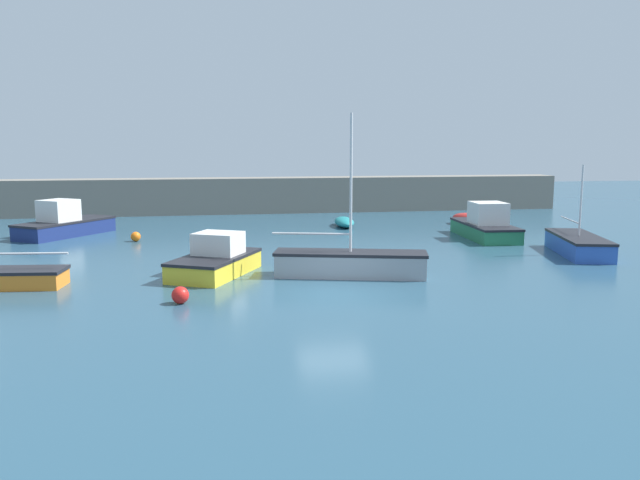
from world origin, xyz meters
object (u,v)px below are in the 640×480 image
object	(u,v)px
mooring_buoy_orange	(136,237)
sailboat_tall_mast	(350,263)
cabin_cruiser_white	(486,226)
mooring_buoy_red	(180,295)
fishing_dinghy_green	(223,237)
rowboat_blue_near	(344,222)
motorboat_grey_hull	(216,260)
motorboat_with_cabin	(64,224)
sailboat_short_mast	(578,245)
rowboat_white_midwater	(469,219)

from	to	relation	value
mooring_buoy_orange	sailboat_tall_mast	bearing A→B (deg)	-48.42
cabin_cruiser_white	mooring_buoy_red	world-z (taller)	cabin_cruiser_white
sailboat_tall_mast	fishing_dinghy_green	size ratio (longest dim) A/B	2.51
rowboat_blue_near	fishing_dinghy_green	world-z (taller)	fishing_dinghy_green
motorboat_grey_hull	mooring_buoy_red	bearing A→B (deg)	12.03
sailboat_tall_mast	fishing_dinghy_green	xyz separation A→B (m)	(-4.89, 9.35, -0.21)
motorboat_grey_hull	motorboat_with_cabin	world-z (taller)	motorboat_with_cabin
motorboat_grey_hull	fishing_dinghy_green	size ratio (longest dim) A/B	1.95
fishing_dinghy_green	mooring_buoy_red	bearing A→B (deg)	-114.88
sailboat_tall_mast	mooring_buoy_red	world-z (taller)	sailboat_tall_mast
mooring_buoy_orange	fishing_dinghy_green	bearing A→B (deg)	-17.23
cabin_cruiser_white	motorboat_grey_hull	distance (m)	16.78
motorboat_with_cabin	sailboat_short_mast	distance (m)	27.90
cabin_cruiser_white	motorboat_grey_hull	world-z (taller)	cabin_cruiser_white
motorboat_with_cabin	sailboat_tall_mast	distance (m)	19.48
motorboat_with_cabin	fishing_dinghy_green	world-z (taller)	motorboat_with_cabin
rowboat_white_midwater	motorboat_with_cabin	bearing A→B (deg)	72.95
sailboat_tall_mast	motorboat_with_cabin	bearing A→B (deg)	150.19
sailboat_short_mast	mooring_buoy_orange	bearing A→B (deg)	-94.77
sailboat_short_mast	rowboat_blue_near	bearing A→B (deg)	-127.75
fishing_dinghy_green	mooring_buoy_orange	xyz separation A→B (m)	(-4.70, 1.46, -0.06)
motorboat_grey_hull	mooring_buoy_red	distance (m)	4.71
fishing_dinghy_green	cabin_cruiser_white	bearing A→B (deg)	-20.00
motorboat_grey_hull	mooring_buoy_orange	size ratio (longest dim) A/B	9.43
motorboat_grey_hull	sailboat_short_mast	size ratio (longest dim) A/B	0.88
rowboat_blue_near	mooring_buoy_red	xyz separation A→B (m)	(-9.43, -18.20, -0.01)
rowboat_white_midwater	mooring_buoy_red	distance (m)	24.80
sailboat_short_mast	motorboat_grey_hull	bearing A→B (deg)	-68.98
fishing_dinghy_green	rowboat_white_midwater	bearing A→B (deg)	-0.73
rowboat_white_midwater	mooring_buoy_orange	size ratio (longest dim) A/B	6.11
rowboat_white_midwater	mooring_buoy_red	xyz separation A→B (m)	(-17.63, -17.44, -0.11)
cabin_cruiser_white	sailboat_tall_mast	distance (m)	13.06
fishing_dinghy_green	sailboat_short_mast	size ratio (longest dim) A/B	0.45
sailboat_short_mast	mooring_buoy_red	distance (m)	19.50
rowboat_blue_near	motorboat_with_cabin	world-z (taller)	motorboat_with_cabin
rowboat_white_midwater	cabin_cruiser_white	bearing A→B (deg)	147.58
cabin_cruiser_white	motorboat_grey_hull	size ratio (longest dim) A/B	1.19
sailboat_short_mast	motorboat_with_cabin	bearing A→B (deg)	-97.27
cabin_cruiser_white	sailboat_tall_mast	bearing A→B (deg)	135.65
mooring_buoy_red	sailboat_short_mast	bearing A→B (deg)	18.99
motorboat_with_cabin	fishing_dinghy_green	xyz separation A→B (m)	(9.01, -4.30, -0.39)
motorboat_grey_hull	motorboat_with_cabin	xyz separation A→B (m)	(-8.59, 12.39, 0.11)
cabin_cruiser_white	motorboat_with_cabin	distance (m)	24.14
motorboat_grey_hull	rowboat_white_midwater	bearing A→B (deg)	155.12
cabin_cruiser_white	motorboat_with_cabin	world-z (taller)	motorboat_with_cabin
sailboat_tall_mast	mooring_buoy_orange	xyz separation A→B (m)	(-9.59, 10.81, -0.27)
motorboat_with_cabin	mooring_buoy_orange	distance (m)	5.19
rowboat_blue_near	motorboat_grey_hull	distance (m)	15.95
motorboat_grey_hull	sailboat_short_mast	world-z (taller)	sailboat_short_mast
rowboat_blue_near	motorboat_grey_hull	xyz separation A→B (m)	(-8.22, -13.66, 0.31)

